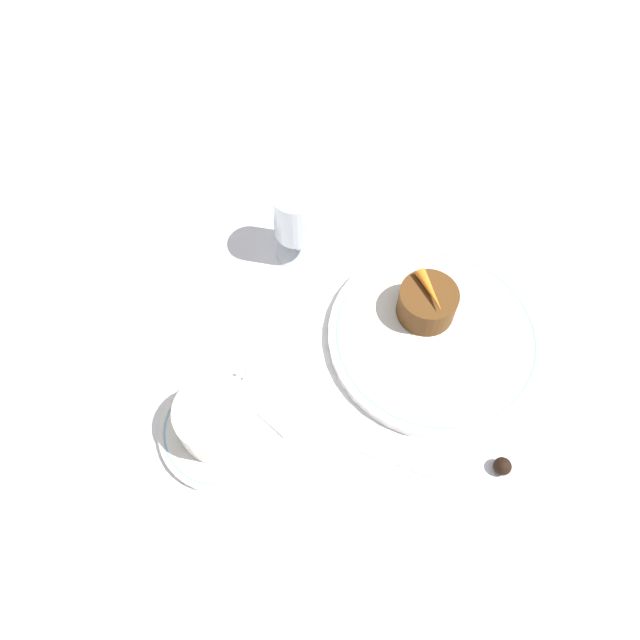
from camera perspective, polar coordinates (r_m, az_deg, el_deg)
ground_plane at (r=0.80m, az=6.52°, el=-1.90°), size 3.00×3.00×0.00m
dinner_plate at (r=0.80m, az=10.46°, el=-1.47°), size 0.27×0.27×0.01m
saucer at (r=0.74m, az=-8.97°, el=-9.85°), size 0.15×0.15×0.01m
coffee_cup at (r=0.72m, az=-9.47°, el=-8.78°), size 0.12×0.09×0.05m
spoon at (r=0.75m, az=-7.02°, el=-7.11°), size 0.04×0.12×0.00m
wine_glass at (r=0.81m, az=-2.18°, el=9.35°), size 0.06×0.06×0.12m
fork at (r=0.74m, az=1.72°, el=-10.95°), size 0.04×0.19×0.01m
dessert_cake at (r=0.79m, az=9.77°, el=1.56°), size 0.07×0.07×0.04m
carrot_garnish at (r=0.76m, az=10.08°, el=2.66°), size 0.05×0.05×0.01m
chocolate_truffle at (r=0.75m, az=16.33°, el=-12.71°), size 0.02×0.02×0.02m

